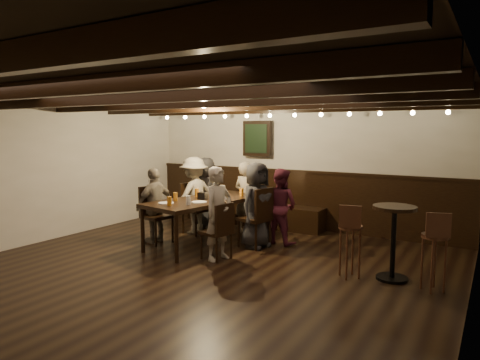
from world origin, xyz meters
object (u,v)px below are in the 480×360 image
Objects in this scene: chair_right_far at (217,242)px; person_right_near at (257,205)px; person_bench_centre at (245,198)px; high_top_table at (394,231)px; person_bench_left at (206,193)px; person_left_far at (155,205)px; bar_stool_right at (434,261)px; person_right_far at (219,214)px; person_bench_right at (280,206)px; dining_table at (205,203)px; chair_right_near at (255,229)px; person_left_near at (194,195)px; bar_stool_left at (350,250)px; chair_left_near at (195,218)px; chair_left_far at (157,226)px.

person_right_near is (0.18, 0.88, 0.44)m from chair_right_far.
high_top_table is at bearing 167.92° from person_bench_centre.
person_bench_left reaches higher than high_top_table.
bar_stool_right is at bearing 100.26° from person_left_far.
person_bench_right is at bearing -6.34° from person_right_far.
high_top_table is at bearing 7.47° from dining_table.
high_top_table is (2.28, -0.44, 0.33)m from chair_right_near.
bar_stool_left is (3.23, -0.90, -0.35)m from person_left_near.
person_left_near reaches higher than dining_table.
person_bench_centre reaches higher than chair_right_near.
chair_right_near reaches higher than chair_right_far.
person_bench_centre is at bearing -170.54° from person_bench_left.
person_bench_centre is at bearing 153.43° from person_left_far.
bar_stool_left is (1.75, -0.65, -0.34)m from person_right_near.
bar_stool_right is (2.91, 0.29, -0.33)m from person_right_far.
chair_left_near is 0.63m from person_bench_left.
person_left_near is (-1.70, -0.16, 0.07)m from person_bench_right.
person_bench_right is 2.74m from bar_stool_right.
chair_right_near is 0.77× the size of person_bench_right.
person_left_near is (0.07, -0.47, 0.02)m from person_bench_left.
person_bench_left reaches higher than chair_left_far.
person_left_near is 1.75m from person_right_far.
person_left_far is 4.39m from bar_stool_right.
person_right_far is at bearing -90.00° from chair_right_far.
dining_table is 0.94m from chair_right_near.
chair_left_far is 0.70× the size of person_bench_left.
person_bench_centre reaches higher than chair_left_near.
person_bench_left reaches higher than chair_right_near.
chair_left_near is 1.01m from person_bench_centre.
chair_right_near is 0.71× the size of person_right_far.
high_top_table is (3.88, 0.19, -0.01)m from person_left_far.
chair_right_near reaches higher than chair_left_near.
person_bench_right is (1.77, -0.31, -0.05)m from person_bench_left.
chair_left_far is 1.77m from person_right_near.
high_top_table is at bearing -69.94° from chair_right_far.
person_bench_centre reaches higher than bar_stool_left.
person_right_far reaches higher than high_top_table.
chair_left_far is 0.68× the size of person_left_near.
chair_left_near is 3.78m from high_top_table.
person_left_far is (-0.18, -0.88, 0.36)m from chair_left_near.
chair_left_far is at bearing 97.58° from person_bench_left.
chair_left_far is 0.75× the size of person_left_far.
chair_right_far is 0.66× the size of person_left_far.
person_bench_right is (1.04, 0.73, -0.07)m from dining_table.
chair_left_near is 0.95× the size of chair_right_near.
high_top_table is at bearing -91.26° from chair_right_near.
person_bench_centre is (0.18, 1.03, -0.04)m from dining_table.
chair_left_near is 1.77m from person_right_far.
person_bench_right is 1.31× the size of bar_stool_left.
person_left_far reaches higher than person_bench_right.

